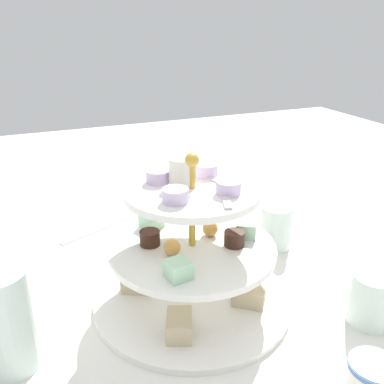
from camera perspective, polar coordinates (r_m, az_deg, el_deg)
The scene contains 7 objects.
ground_plane at distance 0.68m, azimuth 0.00°, elevation -14.59°, with size 2.40×2.40×0.00m, color silver.
tiered_serving_stand at distance 0.64m, azimuth -0.02°, elevation -9.00°, with size 0.30×0.30×0.24m.
water_glass_tall_right at distance 0.58m, azimuth -23.90°, elevation -15.72°, with size 0.07×0.07×0.14m, color silver.
water_glass_short_left at distance 0.67m, azimuth 23.19°, elevation -13.16°, with size 0.06×0.06×0.08m, color silver.
teacup_with_saucer at distance 0.57m, azimuth 23.20°, elevation -22.56°, with size 0.09×0.09×0.05m.
butter_knife_left at distance 0.90m, azimuth -12.75°, elevation -4.96°, with size 0.17×0.01×0.00m, color silver.
water_glass_mid_back at distance 0.82m, azimuth 11.30°, elevation -4.67°, with size 0.06×0.06×0.08m, color silver.
Camera 1 is at (-0.50, 0.21, 0.41)m, focal length 39.31 mm.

